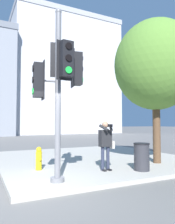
# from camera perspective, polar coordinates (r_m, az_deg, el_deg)

# --- Properties ---
(ground_plane) EXTENTS (160.00, 160.00, 0.00)m
(ground_plane) POSITION_cam_1_polar(r_m,az_deg,el_deg) (5.71, -14.75, -19.97)
(ground_plane) COLOR slate
(sidewalk_corner) EXTENTS (8.00, 8.00, 0.13)m
(sidewalk_corner) POSITION_cam_1_polar(r_m,az_deg,el_deg) (10.11, 1.20, -12.12)
(sidewalk_corner) COLOR #ADA89E
(sidewalk_corner) RESTS_ON ground_plane
(traffic_signal_pole) EXTENTS (1.38, 1.37, 4.70)m
(traffic_signal_pole) POSITION_cam_1_polar(r_m,az_deg,el_deg) (6.04, -7.39, 9.00)
(traffic_signal_pole) COLOR slate
(traffic_signal_pole) RESTS_ON sidewalk_corner
(person_photographer) EXTENTS (0.58, 0.54, 1.60)m
(person_photographer) POSITION_cam_1_polar(r_m,az_deg,el_deg) (7.31, 4.81, -7.60)
(person_photographer) COLOR black
(person_photographer) RESTS_ON sidewalk_corner
(street_tree) EXTENTS (3.28, 3.28, 5.68)m
(street_tree) POSITION_cam_1_polar(r_m,az_deg,el_deg) (9.32, 17.35, 11.57)
(street_tree) COLOR brown
(street_tree) RESTS_ON sidewalk_corner
(fire_hydrant) EXTENTS (0.20, 0.26, 0.76)m
(fire_hydrant) POSITION_cam_1_polar(r_m,az_deg,el_deg) (7.58, -12.60, -11.77)
(fire_hydrant) COLOR yellow
(fire_hydrant) RESTS_ON sidewalk_corner
(trash_bin) EXTENTS (0.52, 0.52, 0.89)m
(trash_bin) POSITION_cam_1_polar(r_m,az_deg,el_deg) (7.53, 13.97, -11.26)
(trash_bin) COLOR #2D2D33
(trash_bin) RESTS_ON sidewalk_corner
(building_right) EXTENTS (17.52, 11.67, 19.47)m
(building_right) POSITION_cam_1_polar(r_m,az_deg,el_deg) (39.21, -6.65, 8.99)
(building_right) COLOR #BCBCC1
(building_right) RESTS_ON ground_plane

